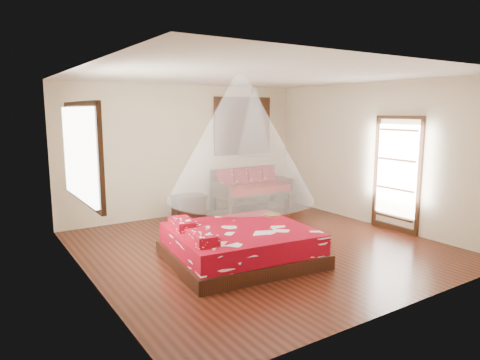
# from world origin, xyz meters

# --- Properties ---
(room) EXTENTS (5.54, 5.54, 2.84)m
(room) POSITION_xyz_m (0.00, 0.00, 1.40)
(room) COLOR black
(room) RESTS_ON ground
(bed) EXTENTS (2.29, 2.11, 0.64)m
(bed) POSITION_xyz_m (-0.66, -0.40, 0.25)
(bed) COLOR black
(bed) RESTS_ON floor
(daybed) EXTENTS (1.79, 0.80, 0.95)m
(daybed) POSITION_xyz_m (1.46, 2.38, 0.52)
(daybed) COLOR black
(daybed) RESTS_ON floor
(storage_chest) EXTENTS (0.74, 0.58, 0.47)m
(storage_chest) POSITION_xyz_m (-0.10, 2.45, 0.24)
(storage_chest) COLOR black
(storage_chest) RESTS_ON floor
(shutter_panel) EXTENTS (1.52, 0.06, 1.32)m
(shutter_panel) POSITION_xyz_m (1.46, 2.72, 1.90)
(shutter_panel) COLOR black
(shutter_panel) RESTS_ON wall_back
(window_left) EXTENTS (0.10, 1.74, 1.34)m
(window_left) POSITION_xyz_m (-2.71, 0.20, 1.70)
(window_left) COLOR black
(window_left) RESTS_ON wall_left
(glazed_door) EXTENTS (0.08, 1.02, 2.16)m
(glazed_door) POSITION_xyz_m (2.72, -0.60, 1.07)
(glazed_door) COLOR black
(glazed_door) RESTS_ON floor
(wine_tray) EXTENTS (0.27, 0.27, 0.22)m
(wine_tray) POSITION_xyz_m (0.24, -0.03, 0.56)
(wine_tray) COLOR brown
(wine_tray) RESTS_ON bed
(mosquito_net_main) EXTENTS (2.18, 2.18, 1.80)m
(mosquito_net_main) POSITION_xyz_m (-0.64, -0.40, 1.85)
(mosquito_net_main) COLOR white
(mosquito_net_main) RESTS_ON ceiling
(mosquito_net_daybed) EXTENTS (0.78, 0.78, 1.50)m
(mosquito_net_daybed) POSITION_xyz_m (1.46, 2.25, 2.00)
(mosquito_net_daybed) COLOR white
(mosquito_net_daybed) RESTS_ON ceiling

